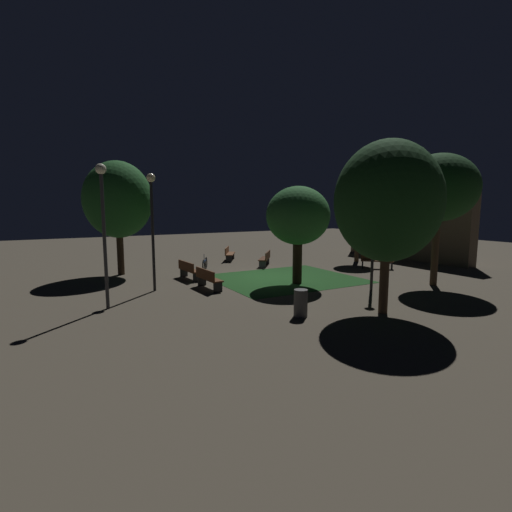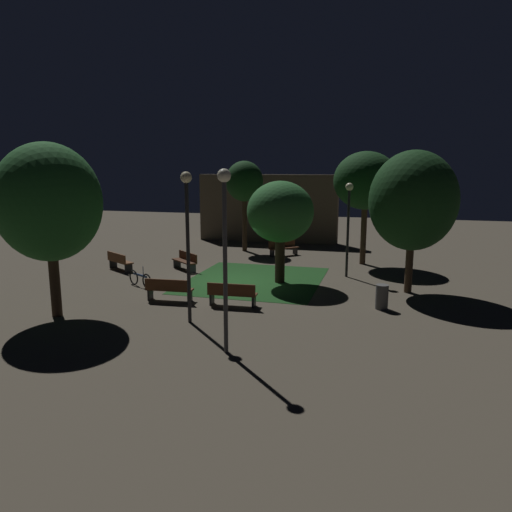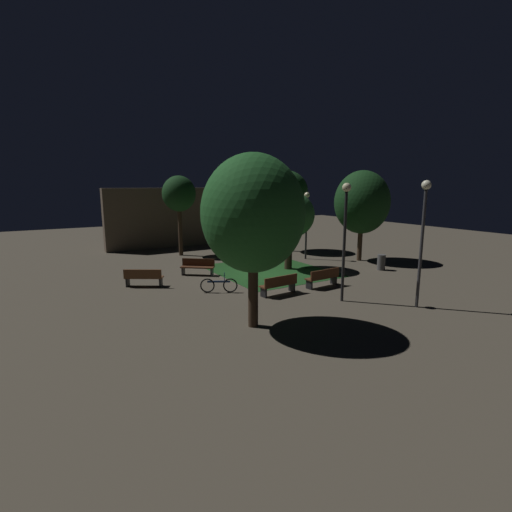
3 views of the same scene
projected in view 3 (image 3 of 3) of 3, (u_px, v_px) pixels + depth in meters
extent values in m
plane|color=#4C4438|center=(261.00, 275.00, 20.54)|extent=(60.00, 60.00, 0.00)
cube|color=#194219|center=(270.00, 271.00, 21.53)|extent=(5.90, 6.79, 0.01)
cube|color=#512D19|center=(278.00, 285.00, 16.83)|extent=(1.83, 0.61, 0.06)
cube|color=#512D19|center=(281.00, 280.00, 16.62)|extent=(1.80, 0.19, 0.40)
cube|color=black|center=(264.00, 293.00, 16.43)|extent=(0.11, 0.39, 0.42)
cube|color=black|center=(292.00, 287.00, 17.33)|extent=(0.11, 0.39, 0.42)
cube|color=#512D19|center=(322.00, 277.00, 18.11)|extent=(1.82, 0.58, 0.06)
cube|color=#512D19|center=(325.00, 274.00, 17.89)|extent=(1.80, 0.16, 0.40)
cube|color=black|center=(309.00, 285.00, 17.71)|extent=(0.10, 0.39, 0.42)
cube|color=black|center=(334.00, 280.00, 18.59)|extent=(0.10, 0.39, 0.42)
cube|color=#422314|center=(197.00, 267.00, 20.38)|extent=(1.71, 1.50, 0.06)
cube|color=#422314|center=(198.00, 262.00, 20.54)|extent=(1.45, 1.17, 0.40)
cube|color=#2D2D33|center=(212.00, 272.00, 20.32)|extent=(0.30, 0.35, 0.42)
cube|color=#2D2D33|center=(183.00, 271.00, 20.53)|extent=(0.30, 0.35, 0.42)
cube|color=brown|center=(222.00, 248.00, 26.74)|extent=(1.60, 1.62, 0.06)
cube|color=brown|center=(219.00, 244.00, 26.74)|extent=(1.30, 1.33, 0.40)
cube|color=black|center=(225.00, 249.00, 27.55)|extent=(0.33, 0.33, 0.42)
cube|color=black|center=(218.00, 253.00, 26.02)|extent=(0.33, 0.33, 0.42)
cube|color=brown|center=(144.00, 277.00, 18.14)|extent=(1.79, 1.35, 0.06)
cube|color=brown|center=(142.00, 274.00, 17.90)|extent=(1.57, 0.99, 0.40)
cube|color=black|center=(128.00, 282.00, 18.20)|extent=(0.27, 0.37, 0.42)
cube|color=black|center=(161.00, 282.00, 18.18)|extent=(0.27, 0.37, 0.42)
cylinder|color=#423021|center=(284.00, 227.00, 27.74)|extent=(0.30, 0.30, 3.46)
ellipsoid|color=#143816|center=(285.00, 191.00, 27.25)|extent=(3.30, 3.30, 2.98)
cylinder|color=#423021|center=(360.00, 239.00, 24.24)|extent=(0.30, 0.30, 2.79)
ellipsoid|color=#143816|center=(362.00, 202.00, 23.81)|extent=(3.45, 3.45, 3.95)
cylinder|color=#38281C|center=(180.00, 229.00, 25.96)|extent=(0.29, 0.29, 3.61)
ellipsoid|color=#143816|center=(179.00, 194.00, 25.51)|extent=(2.26, 2.26, 2.41)
cylinder|color=#2D2116|center=(288.00, 249.00, 21.80)|extent=(0.43, 0.43, 2.34)
ellipsoid|color=#28662D|center=(289.00, 215.00, 21.43)|extent=(2.90, 2.90, 2.66)
cylinder|color=#38281C|center=(253.00, 285.00, 12.85)|extent=(0.34, 0.34, 2.95)
ellipsoid|color=#1E5623|center=(253.00, 213.00, 12.40)|extent=(3.44, 3.44, 3.92)
cylinder|color=black|center=(344.00, 247.00, 15.53)|extent=(0.12, 0.12, 4.57)
sphere|color=#F4E5B2|center=(347.00, 187.00, 15.08)|extent=(0.36, 0.36, 0.36)
cylinder|color=#333338|center=(421.00, 250.00, 14.72)|extent=(0.12, 0.12, 4.67)
sphere|color=#F2EDCC|center=(426.00, 185.00, 14.26)|extent=(0.36, 0.36, 0.36)
cylinder|color=black|center=(306.00, 229.00, 24.64)|extent=(0.12, 0.12, 4.02)
sphere|color=#F4E5B2|center=(307.00, 195.00, 24.23)|extent=(0.36, 0.36, 0.36)
cylinder|color=#4C4C4C|center=(381.00, 262.00, 21.65)|extent=(0.45, 0.45, 0.89)
torus|color=black|center=(207.00, 286.00, 17.12)|extent=(0.61, 0.37, 0.66)
torus|color=black|center=(230.00, 285.00, 17.15)|extent=(0.61, 0.37, 0.66)
cube|color=navy|center=(219.00, 282.00, 17.10)|extent=(0.92, 0.54, 0.08)
cylinder|color=navy|center=(224.00, 277.00, 17.06)|extent=(0.03, 0.03, 0.40)
cube|color=brown|center=(168.00, 218.00, 29.42)|extent=(9.56, 0.80, 4.58)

